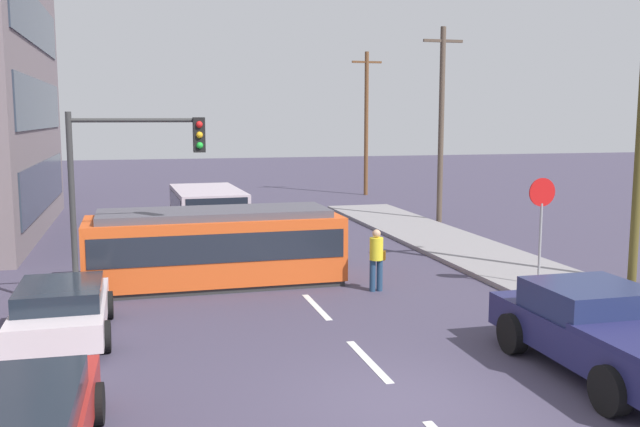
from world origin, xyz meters
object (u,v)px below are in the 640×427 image
object	(u,v)px
stop_sign	(541,209)
utility_pole_mid	(441,122)
parked_sedan_mid	(61,309)
traffic_light_mast	(129,171)
pedestrian_crossing	(377,256)
pickup_truck_parked	(605,332)
streetcar_tram	(215,246)
city_bus	(208,208)
utility_pole_far	(366,121)

from	to	relation	value
stop_sign	utility_pole_mid	distance (m)	12.56
parked_sedan_mid	traffic_light_mast	xyz separation A→B (m)	(1.44, 2.01, 2.74)
pedestrian_crossing	pickup_truck_parked	distance (m)	7.17
pedestrian_crossing	stop_sign	xyz separation A→B (m)	(4.30, -0.92, 1.25)
streetcar_tram	stop_sign	distance (m)	8.91
city_bus	traffic_light_mast	bearing A→B (deg)	-105.09
stop_sign	utility_pole_far	size ratio (longest dim) A/B	0.34
pedestrian_crossing	parked_sedan_mid	distance (m)	8.03
parked_sedan_mid	utility_pole_far	distance (m)	29.08
pedestrian_crossing	parked_sedan_mid	bearing A→B (deg)	-164.35
streetcar_tram	pickup_truck_parked	distance (m)	10.66
pickup_truck_parked	utility_pole_far	bearing A→B (deg)	79.88
city_bus	pedestrian_crossing	size ratio (longest dim) A/B	3.18
pickup_truck_parked	parked_sedan_mid	bearing A→B (deg)	153.84
pedestrian_crossing	pickup_truck_parked	bearing A→B (deg)	-74.45
parked_sedan_mid	pickup_truck_parked	bearing A→B (deg)	-26.16
streetcar_tram	utility_pole_mid	xyz separation A→B (m)	(10.90, 9.27, 3.33)
utility_pole_far	pickup_truck_parked	bearing A→B (deg)	-100.12
pickup_truck_parked	utility_pole_mid	xyz separation A→B (m)	(4.91, 18.08, 3.62)
stop_sign	city_bus	bearing A→B (deg)	124.14
pedestrian_crossing	city_bus	bearing A→B (deg)	108.09
city_bus	pickup_truck_parked	bearing A→B (deg)	-72.91
pedestrian_crossing	traffic_light_mast	size ratio (longest dim) A/B	0.35
pedestrian_crossing	stop_sign	bearing A→B (deg)	-12.09
parked_sedan_mid	utility_pole_far	size ratio (longest dim) A/B	0.49
streetcar_tram	utility_pole_mid	distance (m)	14.69
city_bus	pickup_truck_parked	size ratio (longest dim) A/B	1.06
streetcar_tram	utility_pole_mid	world-z (taller)	utility_pole_mid
parked_sedan_mid	traffic_light_mast	world-z (taller)	traffic_light_mast
city_bus	parked_sedan_mid	xyz separation A→B (m)	(-4.31, -12.63, -0.41)
parked_sedan_mid	stop_sign	xyz separation A→B (m)	(12.03, 1.24, 1.57)
traffic_light_mast	utility_pole_far	size ratio (longest dim) A/B	0.56
pedestrian_crossing	utility_pole_mid	size ratio (longest dim) A/B	0.20
traffic_light_mast	utility_pole_mid	distance (m)	17.37
city_bus	utility_pole_mid	xyz separation A→B (m)	(10.26, 0.71, 3.38)
parked_sedan_mid	utility_pole_far	bearing A→B (deg)	58.89
utility_pole_mid	utility_pole_far	bearing A→B (deg)	88.29
pedestrian_crossing	utility_pole_far	xyz separation A→B (m)	(7.17, 22.52, 3.45)
stop_sign	utility_pole_far	distance (m)	23.72
parked_sedan_mid	traffic_light_mast	bearing A→B (deg)	54.30
pickup_truck_parked	streetcar_tram	bearing A→B (deg)	124.18
pedestrian_crossing	pickup_truck_parked	xyz separation A→B (m)	(1.92, -6.90, -0.15)
pedestrian_crossing	stop_sign	size ratio (longest dim) A/B	0.58
streetcar_tram	pickup_truck_parked	world-z (taller)	streetcar_tram
city_bus	stop_sign	size ratio (longest dim) A/B	1.85
streetcar_tram	pickup_truck_parked	xyz separation A→B (m)	(5.99, -8.81, -0.29)
traffic_light_mast	pickup_truck_parked	bearing A→B (deg)	-39.42
pedestrian_crossing	utility_pole_mid	bearing A→B (deg)	58.55
streetcar_tram	utility_pole_mid	size ratio (longest dim) A/B	0.82
parked_sedan_mid	utility_pole_far	xyz separation A→B (m)	(14.90, 24.69, 3.77)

